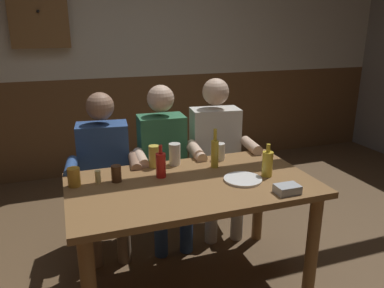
% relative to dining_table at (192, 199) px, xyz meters
% --- Properties ---
extents(ground_plane, '(8.04, 8.04, 0.00)m').
position_rel_dining_table_xyz_m(ground_plane, '(0.00, 0.01, -0.62)').
color(ground_plane, brown).
extents(back_wall_upper, '(6.70, 0.12, 1.28)m').
position_rel_dining_table_xyz_m(back_wall_upper, '(0.00, 2.31, 1.12)').
color(back_wall_upper, beige).
extents(back_wall_wainscot, '(6.70, 0.12, 1.11)m').
position_rel_dining_table_xyz_m(back_wall_wainscot, '(0.00, 2.31, -0.07)').
color(back_wall_wainscot, brown).
rests_on(back_wall_wainscot, ground_plane).
extents(dining_table, '(1.52, 0.85, 0.74)m').
position_rel_dining_table_xyz_m(dining_table, '(0.00, 0.00, 0.00)').
color(dining_table, brown).
rests_on(dining_table, ground_plane).
extents(person_0, '(0.54, 0.55, 1.21)m').
position_rel_dining_table_xyz_m(person_0, '(-0.46, 0.66, 0.04)').
color(person_0, '#2D4C84').
rests_on(person_0, ground_plane).
extents(person_1, '(0.51, 0.54, 1.24)m').
position_rel_dining_table_xyz_m(person_1, '(-0.00, 0.65, 0.06)').
color(person_1, '#33724C').
rests_on(person_1, ground_plane).
extents(person_2, '(0.56, 0.55, 1.27)m').
position_rel_dining_table_xyz_m(person_2, '(0.45, 0.66, 0.08)').
color(person_2, silver).
rests_on(person_2, ground_plane).
extents(table_candle, '(0.04, 0.04, 0.08)m').
position_rel_dining_table_xyz_m(table_candle, '(-0.55, 0.18, 0.15)').
color(table_candle, '#F9E08C').
rests_on(table_candle, dining_table).
extents(condiment_caddy, '(0.14, 0.10, 0.05)m').
position_rel_dining_table_xyz_m(condiment_caddy, '(0.47, -0.33, 0.14)').
color(condiment_caddy, '#B2B7BC').
rests_on(condiment_caddy, dining_table).
extents(plate_0, '(0.24, 0.24, 0.01)m').
position_rel_dining_table_xyz_m(plate_0, '(0.31, -0.08, 0.12)').
color(plate_0, white).
rests_on(plate_0, dining_table).
extents(bottle_0, '(0.07, 0.07, 0.22)m').
position_rel_dining_table_xyz_m(bottle_0, '(0.49, -0.07, 0.20)').
color(bottle_0, gold).
rests_on(bottle_0, dining_table).
extents(bottle_1, '(0.05, 0.05, 0.27)m').
position_rel_dining_table_xyz_m(bottle_1, '(0.23, 0.19, 0.22)').
color(bottle_1, gold).
rests_on(bottle_1, dining_table).
extents(bottle_2, '(0.06, 0.06, 0.22)m').
position_rel_dining_table_xyz_m(bottle_2, '(-0.16, 0.15, 0.20)').
color(bottle_2, red).
rests_on(bottle_2, dining_table).
extents(pint_glass_0, '(0.06, 0.06, 0.10)m').
position_rel_dining_table_xyz_m(pint_glass_0, '(-0.44, 0.17, 0.17)').
color(pint_glass_0, '#4C2D19').
rests_on(pint_glass_0, dining_table).
extents(pint_glass_1, '(0.07, 0.07, 0.12)m').
position_rel_dining_table_xyz_m(pint_glass_1, '(0.33, 0.32, 0.18)').
color(pint_glass_1, white).
rests_on(pint_glass_1, dining_table).
extents(pint_glass_2, '(0.08, 0.08, 0.15)m').
position_rel_dining_table_xyz_m(pint_glass_2, '(-0.01, 0.34, 0.19)').
color(pint_glass_2, white).
rests_on(pint_glass_2, dining_table).
extents(pint_glass_3, '(0.08, 0.08, 0.12)m').
position_rel_dining_table_xyz_m(pint_glass_3, '(-0.69, 0.18, 0.17)').
color(pint_glass_3, gold).
rests_on(pint_glass_3, dining_table).
extents(pint_glass_4, '(0.07, 0.07, 0.15)m').
position_rel_dining_table_xyz_m(pint_glass_4, '(-0.16, 0.33, 0.19)').
color(pint_glass_4, '#E5C64C').
rests_on(pint_glass_4, dining_table).
extents(wall_dart_cabinet, '(0.56, 0.15, 0.70)m').
position_rel_dining_table_xyz_m(wall_dart_cabinet, '(-0.84, 2.18, 1.18)').
color(wall_dart_cabinet, brown).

